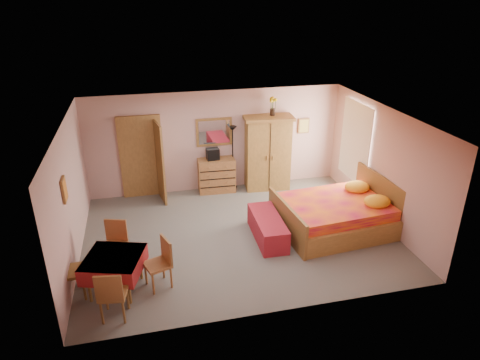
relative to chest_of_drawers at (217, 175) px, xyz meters
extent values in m
plane|color=slate|center=(0.05, -2.28, -0.44)|extent=(6.50, 6.50, 0.00)
plane|color=brown|center=(0.05, -2.28, 2.16)|extent=(6.50, 6.50, 0.00)
cube|color=tan|center=(0.05, 0.22, 0.86)|extent=(6.50, 0.10, 2.60)
cube|color=tan|center=(0.05, -4.78, 0.86)|extent=(6.50, 0.10, 2.60)
cube|color=tan|center=(-3.20, -2.28, 0.86)|extent=(0.10, 5.00, 2.60)
cube|color=tan|center=(3.30, -2.28, 0.86)|extent=(0.10, 5.00, 2.60)
cube|color=#9E6B35|center=(-1.85, 0.19, 0.58)|extent=(1.06, 0.12, 2.15)
cube|color=white|center=(3.26, -1.08, 1.01)|extent=(0.08, 1.40, 1.95)
cube|color=orange|center=(-3.17, -2.88, 1.26)|extent=(0.04, 0.32, 0.42)
cube|color=#D8BF59|center=(2.40, 0.19, 1.11)|extent=(0.30, 0.04, 0.40)
cube|color=#9A6134|center=(0.00, 0.00, 0.00)|extent=(0.96, 0.51, 0.89)
cube|color=silver|center=(0.00, 0.21, 1.11)|extent=(0.92, 0.05, 0.73)
cube|color=black|center=(-0.08, 0.01, 0.59)|extent=(0.33, 0.25, 0.29)
cube|color=black|center=(0.45, 0.10, 0.40)|extent=(0.28, 0.28, 1.70)
cube|color=#A27737|center=(1.34, -0.10, 0.53)|extent=(1.29, 0.74, 1.95)
cube|color=yellow|center=(1.46, -0.02, 1.74)|extent=(0.20, 0.20, 0.47)
cube|color=#C0123E|center=(2.14, -2.52, 0.11)|extent=(2.53, 2.06, 1.10)
cube|color=maroon|center=(0.62, -2.55, -0.20)|extent=(0.58, 1.48, 0.49)
cube|color=maroon|center=(-2.45, -3.59, -0.10)|extent=(1.17, 1.17, 0.69)
cube|color=olive|center=(-2.45, -4.28, 0.02)|extent=(0.48, 0.48, 0.92)
cube|color=#905D30|center=(-2.48, -2.89, 0.02)|extent=(0.53, 0.53, 0.92)
cube|color=olive|center=(-3.16, -3.57, 0.05)|extent=(0.47, 0.47, 1.00)
cube|color=#AC6C3A|center=(-1.73, -3.66, 0.01)|extent=(0.53, 0.53, 0.92)
camera|label=1|loc=(-1.76, -10.03, 4.39)|focal=32.00mm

